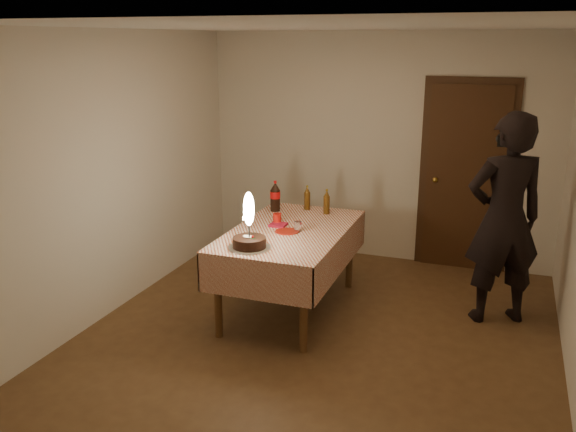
% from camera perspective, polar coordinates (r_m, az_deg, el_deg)
% --- Properties ---
extents(ground, '(4.00, 4.50, 0.01)m').
position_cam_1_polar(ground, '(5.42, 2.69, -11.32)').
color(ground, brown).
rests_on(ground, ground).
extents(room_shell, '(4.04, 4.54, 2.62)m').
position_cam_1_polar(room_shell, '(4.94, 3.59, 6.27)').
color(room_shell, beige).
rests_on(room_shell, ground).
extents(dining_table, '(1.02, 1.72, 0.81)m').
position_cam_1_polar(dining_table, '(5.69, 0.17, -2.29)').
color(dining_table, brown).
rests_on(dining_table, ground).
extents(birthday_cake, '(0.36, 0.36, 0.49)m').
position_cam_1_polar(birthday_cake, '(5.14, -3.64, -1.76)').
color(birthday_cake, white).
rests_on(birthday_cake, dining_table).
extents(red_plate, '(0.22, 0.22, 0.01)m').
position_cam_1_polar(red_plate, '(5.59, -0.09, -1.44)').
color(red_plate, '#AE190C').
rests_on(red_plate, dining_table).
extents(red_cup, '(0.08, 0.08, 0.10)m').
position_cam_1_polar(red_cup, '(5.82, -1.03, -0.24)').
color(red_cup, '#B9150C').
rests_on(red_cup, dining_table).
extents(clear_cup, '(0.07, 0.07, 0.09)m').
position_cam_1_polar(clear_cup, '(5.60, 0.92, -0.96)').
color(clear_cup, white).
rests_on(clear_cup, dining_table).
extents(napkin_stack, '(0.15, 0.15, 0.02)m').
position_cam_1_polar(napkin_stack, '(5.76, -0.93, -0.83)').
color(napkin_stack, '#A6132A').
rests_on(napkin_stack, dining_table).
extents(cola_bottle, '(0.10, 0.10, 0.32)m').
position_cam_1_polar(cola_bottle, '(6.22, -1.21, 1.84)').
color(cola_bottle, black).
rests_on(cola_bottle, dining_table).
extents(amber_bottle_left, '(0.06, 0.06, 0.25)m').
position_cam_1_polar(amber_bottle_left, '(6.29, 1.80, 1.67)').
color(amber_bottle_left, '#50300D').
rests_on(amber_bottle_left, dining_table).
extents(amber_bottle_right, '(0.06, 0.06, 0.25)m').
position_cam_1_polar(amber_bottle_right, '(6.15, 3.63, 1.29)').
color(amber_bottle_right, '#50300D').
rests_on(amber_bottle_right, dining_table).
extents(photographer, '(0.83, 0.72, 1.93)m').
position_cam_1_polar(photographer, '(5.74, 19.56, -0.30)').
color(photographer, black).
rests_on(photographer, ground).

